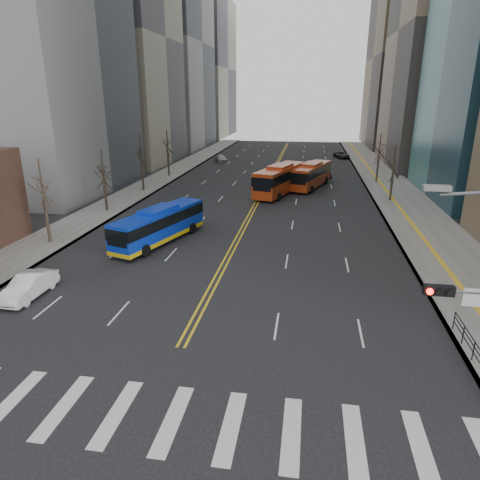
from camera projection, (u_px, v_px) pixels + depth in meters
name	position (u px, v px, depth m)	size (l,w,h in m)	color
ground	(145.00, 416.00, 17.27)	(220.00, 220.00, 0.00)	black
sidewalk_right	(395.00, 192.00, 56.67)	(7.00, 130.00, 0.15)	gray
sidewalk_left	(151.00, 184.00, 61.81)	(5.00, 130.00, 0.15)	gray
crosswalk	(145.00, 416.00, 17.27)	(26.70, 4.00, 0.01)	silver
centerline	(271.00, 176.00, 68.68)	(0.55, 100.00, 0.01)	gold
office_towers	(282.00, 24.00, 73.61)	(83.00, 134.00, 58.00)	gray
pedestrian_railing	(474.00, 348.00, 20.45)	(0.06, 6.06, 1.02)	black
street_trees	(193.00, 163.00, 49.09)	(35.20, 47.20, 7.60)	#2C231A
blue_bus	(159.00, 224.00, 37.18)	(5.42, 10.90, 3.15)	#0C2EBC
red_bus_near	(311.00, 174.00, 59.52)	(5.70, 11.19, 3.47)	#A53411
red_bus_far	(280.00, 178.00, 55.67)	(6.12, 12.34, 3.80)	#A53411
car_white	(28.00, 286.00, 27.29)	(1.56, 4.48, 1.47)	silver
car_dark_mid	(326.00, 173.00, 67.38)	(1.44, 3.57, 1.22)	black
car_silver	(221.00, 158.00, 83.19)	(1.79, 4.41, 1.28)	#9F9EA3
car_dark_far	(341.00, 155.00, 87.92)	(2.23, 4.84, 1.34)	black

